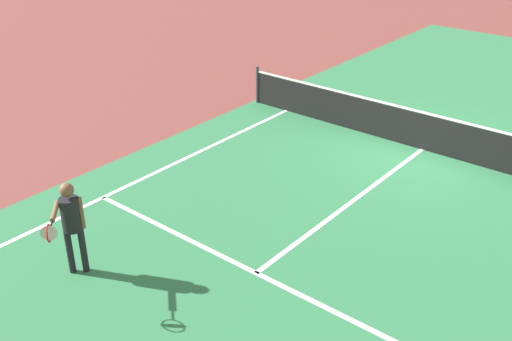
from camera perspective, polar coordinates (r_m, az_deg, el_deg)
The scene contains 7 objects.
ground_plane at distance 15.12m, azimuth 15.53°, elevation 1.94°, with size 60.00×60.00×0.00m, color brown.
court_surface_inbounds at distance 15.12m, azimuth 15.53°, elevation 1.95°, with size 10.62×24.40×0.00m, color #2D7247.
line_sideline_left at distance 13.09m, azimuth -12.78°, elevation -1.74°, with size 0.10×11.89×0.01m, color white.
line_service_near at distance 10.28m, azimuth 0.02°, elevation -9.73°, with size 8.22×0.10×0.01m, color white.
line_center_service at distance 12.53m, azimuth 9.31°, elevation -2.80°, with size 0.10×6.40×0.01m, color white.
net at distance 14.92m, azimuth 15.76°, elevation 3.66°, with size 10.42×0.09×1.07m.
player_near at distance 10.18m, azimuth -17.22°, elevation -4.43°, with size 0.84×1.01×1.69m.
Camera 1 is at (5.20, -12.79, 6.16)m, focal length 42.02 mm.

